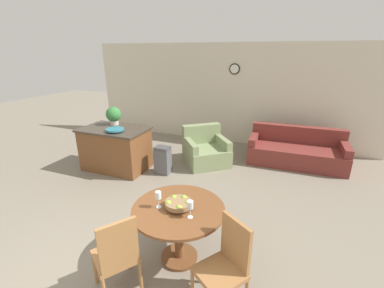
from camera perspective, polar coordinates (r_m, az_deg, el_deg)
name	(u,v)px	position (r m, az deg, el deg)	size (l,w,h in m)	color
wall_back	(225,94)	(7.31, 7.33, 10.90)	(8.00, 0.09, 2.70)	beige
dining_table	(179,220)	(3.21, -2.98, -16.46)	(1.10, 1.10, 0.75)	brown
dining_chair_near_left	(117,254)	(2.96, -16.35, -22.37)	(0.59, 0.59, 0.98)	#9E6B3D
dining_chair_near_right	(226,262)	(2.80, 7.60, -24.63)	(0.59, 0.59, 0.98)	#9E6B3D
fruit_bowl	(178,203)	(3.08, -3.04, -13.02)	(0.31, 0.31, 0.11)	olive
wine_glass_left	(158,196)	(3.06, -7.51, -11.36)	(0.07, 0.07, 0.21)	silver
wine_glass_right	(190,205)	(2.87, -0.40, -13.49)	(0.07, 0.07, 0.21)	silver
kitchen_island	(116,148)	(5.88, -16.54, -0.95)	(1.42, 0.89, 0.93)	brown
teal_bowl	(115,130)	(5.48, -16.77, 3.08)	(0.36, 0.36, 0.06)	teal
potted_plant	(114,115)	(5.98, -17.03, 6.17)	(0.33, 0.33, 0.40)	beige
trash_bin	(163,160)	(5.50, -6.52, -3.59)	(0.32, 0.24, 0.60)	#56565B
couch	(296,151)	(6.44, 22.08, -1.55)	(2.12, 0.98, 0.81)	maroon
armchair	(206,151)	(5.99, 3.02, -1.57)	(1.29, 1.29, 0.84)	gray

